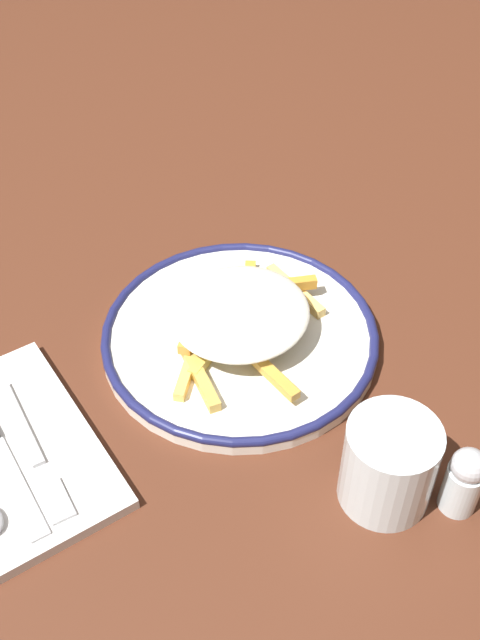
% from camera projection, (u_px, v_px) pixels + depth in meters
% --- Properties ---
extents(ground_plane, '(2.60, 2.60, 0.00)m').
position_uv_depth(ground_plane, '(240.00, 343.00, 0.85)').
color(ground_plane, '#4F2718').
extents(plate, '(0.30, 0.30, 0.02)m').
position_uv_depth(plate, '(240.00, 336.00, 0.85)').
color(plate, white).
rests_on(plate, ground_plane).
extents(fries_heap, '(0.21, 0.21, 0.04)m').
position_uv_depth(fries_heap, '(242.00, 313.00, 0.83)').
color(fries_heap, '#E9B452').
rests_on(fries_heap, plate).
extents(napkin, '(0.18, 0.24, 0.01)m').
position_uv_depth(napkin, '(1.00, 457.00, 0.74)').
color(napkin, silver).
rests_on(napkin, ground_plane).
extents(fork, '(0.02, 0.18, 0.01)m').
position_uv_depth(fork, '(32.00, 449.00, 0.74)').
color(fork, silver).
rests_on(fork, napkin).
extents(water_glass, '(0.08, 0.08, 0.09)m').
position_uv_depth(water_glass, '(389.00, 464.00, 0.69)').
color(water_glass, silver).
rests_on(water_glass, ground_plane).
extents(salt_shaker, '(0.03, 0.03, 0.08)m').
position_uv_depth(salt_shaker, '(464.00, 480.00, 0.68)').
color(salt_shaker, silver).
rests_on(salt_shaker, ground_plane).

